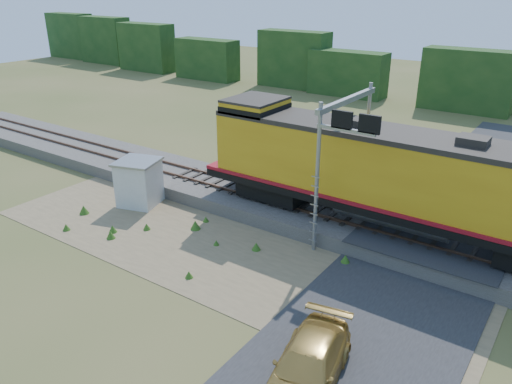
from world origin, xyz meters
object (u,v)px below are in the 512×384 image
Objects in this scene: car at (308,367)px; signal_gantry at (347,134)px; locomotive at (390,175)px; shed at (139,182)px.

signal_gantry is at bearing 99.65° from car.
signal_gantry is 1.47× the size of car.
locomotive reaches higher than shed.
shed is at bearing 144.67° from car.
shed is at bearing -164.51° from locomotive.
car is (1.68, -10.87, -2.94)m from locomotive.
shed is 0.39× the size of signal_gantry.
shed is 0.57× the size of car.
signal_gantry is (11.65, 3.13, 4.18)m from shed.
shed is (-13.76, -3.81, -2.27)m from locomotive.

